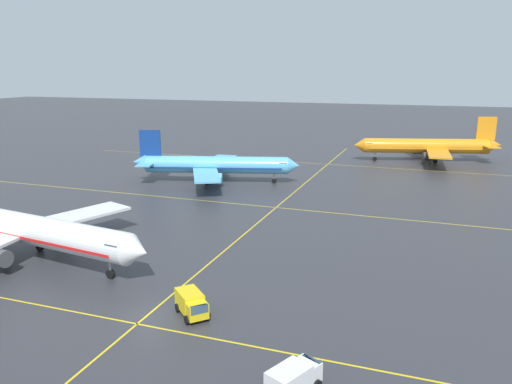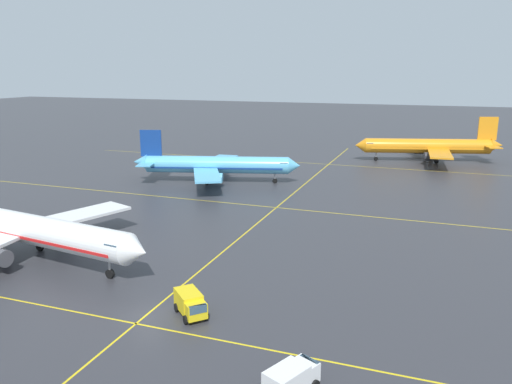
{
  "view_description": "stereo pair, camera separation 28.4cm",
  "coord_description": "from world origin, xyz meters",
  "px_view_note": "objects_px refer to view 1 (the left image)",
  "views": [
    {
      "loc": [
        23.32,
        -36.03,
        21.72
      ],
      "look_at": [
        0.96,
        26.32,
        5.51
      ],
      "focal_mm": 35.08,
      "sensor_mm": 36.0,
      "label": 1
    },
    {
      "loc": [
        23.59,
        -35.93,
        21.72
      ],
      "look_at": [
        0.96,
        26.32,
        5.51
      ],
      "focal_mm": 35.08,
      "sensor_mm": 36.0,
      "label": 2
    }
  ],
  "objects_px": {
    "airliner_third_row": "(428,146)",
    "service_truck_red_van": "(294,378)",
    "airliner_front_gate": "(28,229)",
    "airliner_second_row": "(214,165)",
    "service_truck_catering": "(192,303)"
  },
  "relations": [
    {
      "from": "airliner_third_row",
      "to": "service_truck_red_van",
      "type": "bearing_deg",
      "value": -93.73
    },
    {
      "from": "airliner_front_gate",
      "to": "airliner_second_row",
      "type": "relative_size",
      "value": 1.06
    },
    {
      "from": "airliner_front_gate",
      "to": "airliner_second_row",
      "type": "bearing_deg",
      "value": 85.85
    },
    {
      "from": "airliner_front_gate",
      "to": "airliner_third_row",
      "type": "distance_m",
      "value": 94.24
    },
    {
      "from": "service_truck_red_van",
      "to": "airliner_front_gate",
      "type": "bearing_deg",
      "value": 158.94
    },
    {
      "from": "airliner_third_row",
      "to": "service_truck_catering",
      "type": "relative_size",
      "value": 8.14
    },
    {
      "from": "service_truck_red_van",
      "to": "airliner_third_row",
      "type": "bearing_deg",
      "value": 86.27
    },
    {
      "from": "airliner_second_row",
      "to": "service_truck_red_van",
      "type": "xyz_separation_m",
      "value": [
        32.68,
        -59.0,
        -2.35
      ]
    },
    {
      "from": "service_truck_catering",
      "to": "airliner_second_row",
      "type": "bearing_deg",
      "value": 112.21
    },
    {
      "from": "airliner_second_row",
      "to": "service_truck_catering",
      "type": "bearing_deg",
      "value": -67.79
    },
    {
      "from": "service_truck_red_van",
      "to": "airliner_second_row",
      "type": "bearing_deg",
      "value": 118.98
    },
    {
      "from": "airliner_second_row",
      "to": "service_truck_catering",
      "type": "distance_m",
      "value": 55.44
    },
    {
      "from": "airliner_third_row",
      "to": "airliner_front_gate",
      "type": "bearing_deg",
      "value": -116.7
    },
    {
      "from": "airliner_third_row",
      "to": "service_truck_catering",
      "type": "height_order",
      "value": "airliner_third_row"
    },
    {
      "from": "airliner_front_gate",
      "to": "airliner_third_row",
      "type": "bearing_deg",
      "value": 63.3
    }
  ]
}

